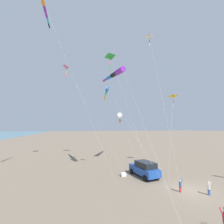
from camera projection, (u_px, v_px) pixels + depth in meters
name	position (u px, v px, depth m)	size (l,w,h in m)	color
ground_plane	(190.00, 190.00, 14.02)	(600.00, 600.00, 0.00)	#756654
parked_car	(144.00, 169.00, 18.05)	(2.48, 4.49, 1.85)	#1E479E
cooler_box	(123.00, 174.00, 18.08)	(0.62, 0.42, 0.42)	white
person_child_grey_jacket	(180.00, 185.00, 13.66)	(0.35, 0.27, 1.18)	#B72833
person_bystander_far	(209.00, 188.00, 13.03)	(0.36, 0.29, 1.20)	#335199
kite_delta_green_low_center	(110.00, 57.00, 29.69)	(3.04, 12.58, 21.18)	green
kite_windsock_black_fish_shape	(120.00, 118.00, 29.64)	(3.20, 14.49, 8.93)	white
kite_delta_striped_overhead	(173.00, 96.00, 24.38)	(6.21, 5.83, 11.67)	yellow
kite_windsock_red_high_left	(115.00, 74.00, 22.17)	(1.67, 18.58, 14.87)	purple
kite_windsock_checkered_midright	(45.00, 10.00, 17.71)	(8.57, 5.89, 20.82)	orange
kite_delta_white_trailing	(66.00, 67.00, 29.19)	(9.25, 10.80, 18.72)	#EF4C93
kite_delta_teal_far_right	(149.00, 38.00, 19.12)	(1.24, 6.04, 18.34)	white
kite_windsock_orange_high_right	(106.00, 92.00, 23.00)	(4.46, 11.30, 12.28)	blue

